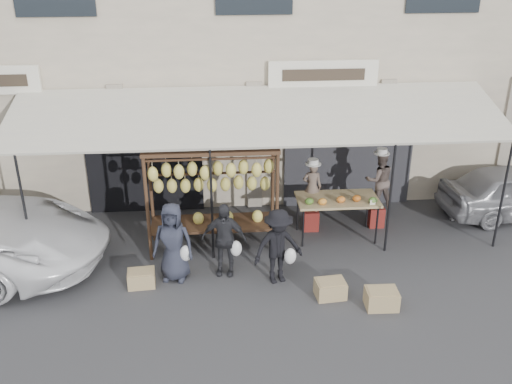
% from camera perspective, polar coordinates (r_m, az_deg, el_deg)
% --- Properties ---
extents(ground_plane, '(90.00, 90.00, 0.00)m').
position_cam_1_polar(ground_plane, '(10.60, 1.30, -9.52)').
color(ground_plane, '#2D2D30').
extents(shophouse, '(24.00, 6.15, 7.30)m').
position_cam_1_polar(shophouse, '(15.45, -1.09, 15.89)').
color(shophouse, '#C4B398').
rests_on(shophouse, ground_plane).
extents(awning, '(10.00, 2.35, 2.92)m').
position_cam_1_polar(awning, '(11.57, 0.32, 7.57)').
color(awning, beige).
rests_on(awning, ground_plane).
extents(banana_rack, '(2.60, 0.90, 2.24)m').
position_cam_1_polar(banana_rack, '(11.16, -4.44, 1.39)').
color(banana_rack, '#44271A').
rests_on(banana_rack, ground_plane).
extents(produce_table, '(1.70, 0.90, 1.04)m').
position_cam_1_polar(produce_table, '(11.96, 8.20, -0.86)').
color(produce_table, '#9C895F').
rests_on(produce_table, ground_plane).
extents(vendor_left, '(0.44, 0.33, 1.11)m').
position_cam_1_polar(vendor_left, '(12.19, 5.62, 0.51)').
color(vendor_left, brown).
rests_on(vendor_left, stool_left).
extents(vendor_right, '(0.66, 0.54, 1.28)m').
position_cam_1_polar(vendor_right, '(12.53, 12.22, 1.19)').
color(vendor_right, brown).
rests_on(vendor_right, stool_right).
extents(customer_left, '(0.83, 0.62, 1.53)m').
position_cam_1_polar(customer_left, '(10.59, -8.30, -4.98)').
color(customer_left, '#252734').
rests_on(customer_left, ground_plane).
extents(customer_mid, '(0.90, 0.50, 1.45)m').
position_cam_1_polar(customer_mid, '(10.67, -3.22, -4.74)').
color(customer_mid, '#28282C').
rests_on(customer_mid, ground_plane).
extents(customer_right, '(1.06, 0.79, 1.46)m').
position_cam_1_polar(customer_right, '(10.42, 2.22, -5.47)').
color(customer_right, black).
rests_on(customer_right, ground_plane).
extents(stool_left, '(0.33, 0.33, 0.45)m').
position_cam_1_polar(stool_left, '(12.52, 5.48, -2.77)').
color(stool_left, maroon).
rests_on(stool_left, ground_plane).
extents(stool_right, '(0.37, 0.37, 0.46)m').
position_cam_1_polar(stool_right, '(12.89, 11.88, -2.37)').
color(stool_right, maroon).
rests_on(stool_right, ground_plane).
extents(crate_near_a, '(0.55, 0.44, 0.31)m').
position_cam_1_polar(crate_near_a, '(10.37, 7.44, -9.58)').
color(crate_near_a, tan).
rests_on(crate_near_a, ground_plane).
extents(crate_near_b, '(0.56, 0.43, 0.33)m').
position_cam_1_polar(crate_near_b, '(10.25, 12.44, -10.37)').
color(crate_near_b, tan).
rests_on(crate_near_b, ground_plane).
extents(crate_far, '(0.52, 0.41, 0.29)m').
position_cam_1_polar(crate_far, '(10.79, -11.39, -8.46)').
color(crate_far, tan).
rests_on(crate_far, ground_plane).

